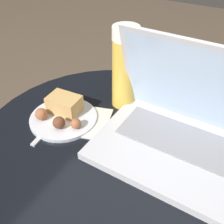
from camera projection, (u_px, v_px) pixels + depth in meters
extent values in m
cylinder|color=#515156|center=(113.00, 202.00, 0.79)|extent=(0.08, 0.08, 0.49)
cylinder|color=black|center=(113.00, 142.00, 0.63)|extent=(0.66, 0.66, 0.02)
cube|color=silver|center=(76.00, 120.00, 0.68)|extent=(0.20, 0.17, 0.00)
cube|color=silver|center=(167.00, 150.00, 0.59)|extent=(0.33, 0.25, 0.02)
cube|color=gray|center=(174.00, 137.00, 0.60)|extent=(0.25, 0.12, 0.00)
cube|color=silver|center=(190.00, 85.00, 0.57)|extent=(0.32, 0.09, 0.23)
cube|color=silver|center=(190.00, 86.00, 0.57)|extent=(0.30, 0.07, 0.21)
cylinder|color=gold|center=(125.00, 74.00, 0.68)|extent=(0.07, 0.07, 0.19)
cylinder|color=white|center=(126.00, 33.00, 0.61)|extent=(0.07, 0.07, 0.03)
cylinder|color=silver|center=(64.00, 117.00, 0.68)|extent=(0.17, 0.17, 0.01)
cube|color=tan|center=(65.00, 104.00, 0.68)|extent=(0.08, 0.06, 0.05)
sphere|color=brown|center=(59.00, 123.00, 0.64)|extent=(0.03, 0.03, 0.03)
sphere|color=#9E5B38|center=(76.00, 124.00, 0.64)|extent=(0.03, 0.03, 0.03)
sphere|color=#9E5B38|center=(41.00, 114.00, 0.66)|extent=(0.03, 0.03, 0.03)
cube|color=silver|center=(47.00, 130.00, 0.65)|extent=(0.02, 0.11, 0.00)
cube|color=silver|center=(64.00, 112.00, 0.70)|extent=(0.03, 0.05, 0.00)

